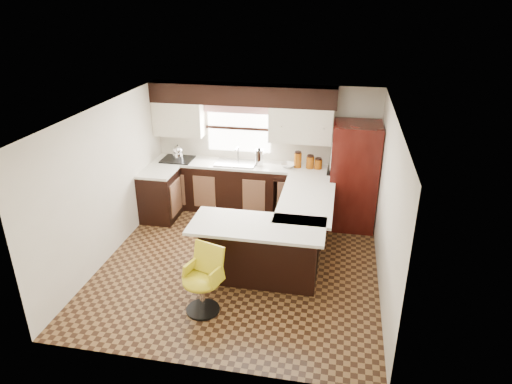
% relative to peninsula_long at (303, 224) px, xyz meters
% --- Properties ---
extents(floor, '(4.40, 4.40, 0.00)m').
position_rel_peninsula_long_xyz_m(floor, '(-0.90, -0.62, -0.45)').
color(floor, '#49301A').
rests_on(floor, ground).
extents(ceiling, '(4.40, 4.40, 0.00)m').
position_rel_peninsula_long_xyz_m(ceiling, '(-0.90, -0.62, 1.95)').
color(ceiling, silver).
rests_on(ceiling, wall_back).
extents(wall_back, '(4.40, 0.00, 4.40)m').
position_rel_peninsula_long_xyz_m(wall_back, '(-0.90, 1.58, 0.75)').
color(wall_back, beige).
rests_on(wall_back, floor).
extents(wall_front, '(4.40, 0.00, 4.40)m').
position_rel_peninsula_long_xyz_m(wall_front, '(-0.90, -2.83, 0.75)').
color(wall_front, beige).
rests_on(wall_front, floor).
extents(wall_left, '(0.00, 4.40, 4.40)m').
position_rel_peninsula_long_xyz_m(wall_left, '(-3.00, -0.62, 0.75)').
color(wall_left, beige).
rests_on(wall_left, floor).
extents(wall_right, '(0.00, 4.40, 4.40)m').
position_rel_peninsula_long_xyz_m(wall_right, '(1.20, -0.62, 0.75)').
color(wall_right, beige).
rests_on(wall_right, floor).
extents(base_cab_back, '(3.30, 0.60, 0.90)m').
position_rel_peninsula_long_xyz_m(base_cab_back, '(-1.35, 1.28, 0.00)').
color(base_cab_back, black).
rests_on(base_cab_back, floor).
extents(base_cab_left, '(0.60, 0.70, 0.90)m').
position_rel_peninsula_long_xyz_m(base_cab_left, '(-2.70, 0.62, 0.00)').
color(base_cab_left, black).
rests_on(base_cab_left, floor).
extents(counter_back, '(3.30, 0.60, 0.04)m').
position_rel_peninsula_long_xyz_m(counter_back, '(-1.35, 1.28, 0.47)').
color(counter_back, silver).
rests_on(counter_back, base_cab_back).
extents(counter_left, '(0.60, 0.70, 0.04)m').
position_rel_peninsula_long_xyz_m(counter_left, '(-2.70, 0.62, 0.47)').
color(counter_left, silver).
rests_on(counter_left, base_cab_left).
extents(soffit, '(3.40, 0.35, 0.36)m').
position_rel_peninsula_long_xyz_m(soffit, '(-1.30, 1.40, 1.77)').
color(soffit, black).
rests_on(soffit, wall_back).
extents(upper_cab_left, '(0.94, 0.35, 0.64)m').
position_rel_peninsula_long_xyz_m(upper_cab_left, '(-2.52, 1.40, 1.27)').
color(upper_cab_left, beige).
rests_on(upper_cab_left, wall_back).
extents(upper_cab_right, '(1.14, 0.35, 0.64)m').
position_rel_peninsula_long_xyz_m(upper_cab_right, '(-0.22, 1.40, 1.27)').
color(upper_cab_right, beige).
rests_on(upper_cab_right, wall_back).
extents(window_pane, '(1.20, 0.02, 0.90)m').
position_rel_peninsula_long_xyz_m(window_pane, '(-1.40, 1.56, 1.10)').
color(window_pane, white).
rests_on(window_pane, wall_back).
extents(valance, '(1.30, 0.06, 0.18)m').
position_rel_peninsula_long_xyz_m(valance, '(-1.40, 1.52, 1.49)').
color(valance, '#D19B93').
rests_on(valance, wall_back).
extents(sink, '(0.75, 0.45, 0.03)m').
position_rel_peninsula_long_xyz_m(sink, '(-1.40, 1.25, 0.51)').
color(sink, '#B2B2B7').
rests_on(sink, counter_back).
extents(dishwasher, '(0.58, 0.03, 0.78)m').
position_rel_peninsula_long_xyz_m(dishwasher, '(-0.35, 0.99, -0.02)').
color(dishwasher, black).
rests_on(dishwasher, floor).
extents(cooktop, '(0.58, 0.50, 0.02)m').
position_rel_peninsula_long_xyz_m(cooktop, '(-2.55, 1.25, 0.51)').
color(cooktop, black).
rests_on(cooktop, counter_back).
extents(peninsula_long, '(0.60, 1.95, 0.90)m').
position_rel_peninsula_long_xyz_m(peninsula_long, '(0.00, 0.00, 0.00)').
color(peninsula_long, black).
rests_on(peninsula_long, floor).
extents(peninsula_return, '(1.65, 0.60, 0.90)m').
position_rel_peninsula_long_xyz_m(peninsula_return, '(-0.53, -0.97, 0.00)').
color(peninsula_return, black).
rests_on(peninsula_return, floor).
extents(counter_pen_long, '(0.84, 1.95, 0.04)m').
position_rel_peninsula_long_xyz_m(counter_pen_long, '(0.05, 0.00, 0.47)').
color(counter_pen_long, silver).
rests_on(counter_pen_long, peninsula_long).
extents(counter_pen_return, '(1.89, 0.84, 0.04)m').
position_rel_peninsula_long_xyz_m(counter_pen_return, '(-0.55, -1.06, 0.47)').
color(counter_pen_return, silver).
rests_on(counter_pen_return, peninsula_return).
extents(refrigerator, '(0.81, 0.78, 1.89)m').
position_rel_peninsula_long_xyz_m(refrigerator, '(0.78, 1.04, 0.49)').
color(refrigerator, '#330B08').
rests_on(refrigerator, floor).
extents(bar_chair, '(0.62, 0.62, 0.92)m').
position_rel_peninsula_long_xyz_m(bar_chair, '(-1.13, -1.85, 0.01)').
color(bar_chair, yellow).
rests_on(bar_chair, floor).
extents(kettle, '(0.21, 0.21, 0.28)m').
position_rel_peninsula_long_xyz_m(kettle, '(-2.53, 1.26, 0.66)').
color(kettle, silver).
rests_on(kettle, cooktop).
extents(percolator, '(0.15, 0.15, 0.30)m').
position_rel_peninsula_long_xyz_m(percolator, '(-0.96, 1.28, 0.64)').
color(percolator, silver).
rests_on(percolator, counter_back).
extents(mixing_bowl, '(0.36, 0.36, 0.07)m').
position_rel_peninsula_long_xyz_m(mixing_bowl, '(-0.41, 1.28, 0.53)').
color(mixing_bowl, white).
rests_on(mixing_bowl, counter_back).
extents(canister_large, '(0.14, 0.14, 0.28)m').
position_rel_peninsula_long_xyz_m(canister_large, '(-0.24, 1.30, 0.63)').
color(canister_large, '#844108').
rests_on(canister_large, counter_back).
extents(canister_med, '(0.14, 0.14, 0.22)m').
position_rel_peninsula_long_xyz_m(canister_med, '(-0.02, 1.30, 0.60)').
color(canister_med, '#844108').
rests_on(canister_med, counter_back).
extents(canister_small, '(0.14, 0.14, 0.17)m').
position_rel_peninsula_long_xyz_m(canister_small, '(0.13, 1.30, 0.58)').
color(canister_small, '#844108').
rests_on(canister_small, counter_back).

